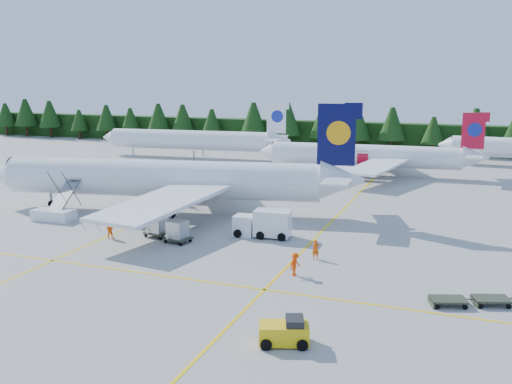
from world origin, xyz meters
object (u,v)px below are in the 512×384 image
(airliner_navy, at_px, (155,179))
(service_truck, at_px, (263,223))
(airliner_red, at_px, (360,156))
(airstairs, at_px, (56,212))
(baggage_tug, at_px, (285,332))

(airliner_navy, relative_size, service_truck, 7.49)
(airliner_red, height_order, airstairs, airliner_red)
(airliner_navy, bearing_deg, airliner_red, 51.01)
(airstairs, xyz_separation_m, baggage_tug, (33.93, -20.25, -0.12))
(airliner_navy, xyz_separation_m, airliner_red, (18.25, 34.72, -0.77))
(airliner_navy, relative_size, airstairs, 6.92)
(airliner_navy, bearing_deg, airstairs, -149.78)
(airliner_navy, xyz_separation_m, airstairs, (-8.62, -7.63, -3.02))
(airliner_red, xyz_separation_m, airstairs, (-26.87, -42.35, -2.25))
(airliner_navy, xyz_separation_m, baggage_tug, (25.30, -27.87, -3.13))
(airliner_navy, height_order, airstairs, airliner_navy)
(airstairs, bearing_deg, airliner_navy, 39.18)
(airliner_navy, bearing_deg, baggage_tug, -59.03)
(service_truck, bearing_deg, baggage_tug, -71.57)
(airliner_red, distance_m, airstairs, 50.21)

